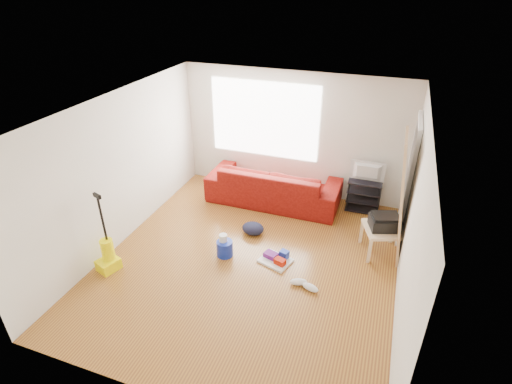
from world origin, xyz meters
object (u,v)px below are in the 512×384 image
(bucket, at_px, (225,255))
(vacuum, at_px, (108,256))
(tv_stand, at_px, (364,195))
(sofa, at_px, (273,201))
(backpack, at_px, (253,233))
(side_table, at_px, (383,232))
(cleaning_tray, at_px, (277,259))

(bucket, xyz_separation_m, vacuum, (-1.57, -0.91, 0.24))
(tv_stand, height_order, bucket, tv_stand)
(sofa, xyz_separation_m, bucket, (-0.23, -1.93, 0.00))
(tv_stand, relative_size, backpack, 1.62)
(tv_stand, bearing_deg, bucket, -132.64)
(side_table, distance_m, cleaning_tray, 1.78)
(tv_stand, bearing_deg, vacuum, -139.66)
(sofa, relative_size, cleaning_tray, 4.57)
(tv_stand, xyz_separation_m, vacuum, (-3.51, -3.10, -0.08))
(bucket, height_order, vacuum, vacuum)
(side_table, distance_m, backpack, 2.21)
(bucket, height_order, cleaning_tray, cleaning_tray)
(side_table, relative_size, cleaning_tray, 1.32)
(backpack, bearing_deg, vacuum, -136.87)
(backpack, bearing_deg, cleaning_tray, -43.27)
(tv_stand, xyz_separation_m, bucket, (-1.94, -2.20, -0.32))
(tv_stand, bearing_deg, side_table, -71.83)
(cleaning_tray, xyz_separation_m, vacuum, (-2.41, -1.03, 0.19))
(sofa, bearing_deg, side_table, 155.49)
(cleaning_tray, relative_size, backpack, 1.45)
(vacuum, bearing_deg, cleaning_tray, 41.85)
(side_table, relative_size, bucket, 2.81)
(sofa, xyz_separation_m, cleaning_tray, (0.62, -1.80, 0.05))
(bucket, distance_m, cleaning_tray, 0.86)
(sofa, bearing_deg, vacuum, 57.72)
(bucket, bearing_deg, vacuum, -149.94)
(side_table, height_order, backpack, side_table)
(tv_stand, relative_size, side_table, 0.84)
(sofa, xyz_separation_m, side_table, (2.16, -0.98, 0.40))
(sofa, bearing_deg, bucket, 83.34)
(side_table, relative_size, backpack, 1.92)
(cleaning_tray, bearing_deg, sofa, 108.98)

